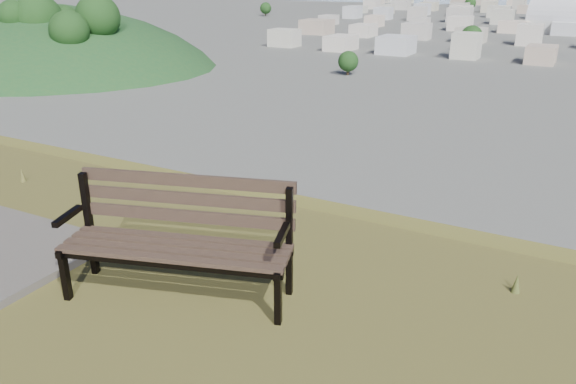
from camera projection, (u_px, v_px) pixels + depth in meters
The scene contains 3 objects.
park_bench at pixel (180, 232), 4.82m from camera, with size 2.05×1.18×1.02m.
green_wooded_hill at pixel (34, 63), 182.71m from camera, with size 145.24×116.19×72.62m.
city_trees at pixel (540, 21), 283.48m from camera, with size 406.52×387.20×9.98m.
Camera 1 is at (2.68, -1.57, 27.66)m, focal length 35.00 mm.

